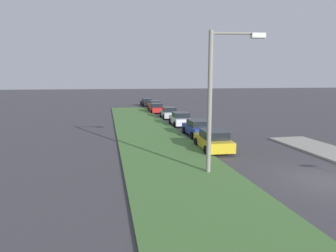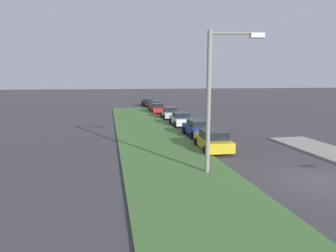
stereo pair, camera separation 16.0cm
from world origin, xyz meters
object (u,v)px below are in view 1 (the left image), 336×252
object	(u,v)px
parked_car_red	(156,108)
streetlight	(217,92)
parked_car_yellow	(213,140)
parked_car_black	(147,102)
parked_car_blue	(198,128)
parked_car_silver	(169,113)
parked_car_orange	(155,105)
parked_car_white	(180,119)

from	to	relation	value
parked_car_red	streetlight	distance (m)	30.02
parked_car_yellow	parked_car_black	world-z (taller)	same
parked_car_blue	parked_car_silver	distance (m)	12.58
streetlight	parked_car_red	bearing A→B (deg)	-3.49
parked_car_blue	parked_car_orange	distance (m)	24.56
parked_car_yellow	parked_car_white	size ratio (longest dim) A/B	1.01
parked_car_blue	parked_car_white	world-z (taller)	same
parked_car_orange	streetlight	distance (m)	35.32
parked_car_orange	parked_car_blue	bearing A→B (deg)	179.10
streetlight	parked_car_blue	bearing A→B (deg)	-12.75
parked_car_silver	parked_car_black	world-z (taller)	same
parked_car_black	parked_car_orange	bearing A→B (deg)	-178.17
parked_car_white	streetlight	bearing A→B (deg)	173.76
parked_car_red	parked_car_black	distance (m)	11.85
parked_car_yellow	parked_car_black	xyz separation A→B (m)	(36.49, -0.13, 0.00)
parked_car_blue	parked_car_red	size ratio (longest dim) A/B	1.00
parked_car_blue	streetlight	distance (m)	11.35
parked_car_blue	parked_car_white	xyz separation A→B (m)	(6.32, 0.00, 0.00)
parked_car_silver	streetlight	xyz separation A→B (m)	(-23.06, 2.41, 3.67)
parked_car_yellow	parked_car_silver	size ratio (longest dim) A/B	1.00
parked_car_yellow	streetlight	size ratio (longest dim) A/B	0.59
parked_car_blue	streetlight	bearing A→B (deg)	166.99
parked_car_yellow	parked_car_black	distance (m)	36.49
parked_car_white	parked_car_orange	bearing A→B (deg)	1.45
parked_car_black	parked_car_yellow	bearing A→B (deg)	177.17
parked_car_yellow	parked_car_blue	world-z (taller)	same
parked_car_yellow	parked_car_blue	xyz separation A→B (m)	(5.38, -0.54, 0.00)
parked_car_yellow	streetlight	world-z (taller)	streetlight
parked_car_yellow	parked_car_white	distance (m)	11.71
parked_car_blue	parked_car_orange	bearing A→B (deg)	-0.51
parked_car_silver	parked_car_red	bearing A→B (deg)	7.92
parked_car_red	parked_car_orange	distance (m)	5.34
parked_car_red	parked_car_black	xyz separation A→B (m)	(11.85, -0.15, 0.00)
parked_car_yellow	parked_car_orange	world-z (taller)	same
parked_car_blue	parked_car_red	xyz separation A→B (m)	(19.26, 0.56, 0.00)
parked_car_white	parked_car_black	distance (m)	24.79
parked_car_black	parked_car_blue	bearing A→B (deg)	178.12
streetlight	parked_car_silver	bearing A→B (deg)	-5.96
parked_car_orange	parked_car_black	bearing A→B (deg)	3.80
parked_car_white	parked_car_silver	size ratio (longest dim) A/B	0.99
parked_car_yellow	parked_car_white	world-z (taller)	same
parked_car_silver	streetlight	size ratio (longest dim) A/B	0.58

